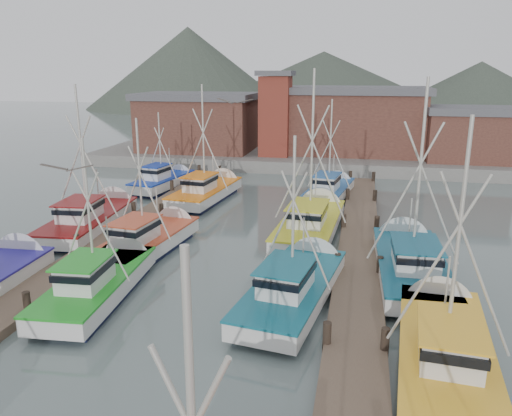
% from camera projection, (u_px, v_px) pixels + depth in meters
% --- Properties ---
extents(ground, '(260.00, 260.00, 0.00)m').
position_uv_depth(ground, '(186.00, 311.00, 20.92)').
color(ground, '#51615E').
rests_on(ground, ground).
extents(dock_left, '(2.30, 46.00, 1.50)m').
position_uv_depth(dock_left, '(85.00, 259.00, 26.08)').
color(dock_left, brown).
rests_on(dock_left, ground).
extents(dock_right, '(2.30, 46.00, 1.50)m').
position_uv_depth(dock_right, '(358.00, 282.00, 23.27)').
color(dock_right, brown).
rests_on(dock_right, ground).
extents(quay, '(44.00, 16.00, 1.20)m').
position_uv_depth(quay, '(299.00, 155.00, 55.65)').
color(quay, gray).
rests_on(quay, ground).
extents(shed_left, '(12.72, 8.48, 6.20)m').
position_uv_depth(shed_left, '(198.00, 121.00, 54.97)').
color(shed_left, brown).
rests_on(shed_left, quay).
extents(shed_center, '(14.84, 9.54, 6.90)m').
position_uv_depth(shed_center, '(355.00, 120.00, 53.36)').
color(shed_center, brown).
rests_on(shed_center, quay).
extents(shed_right, '(8.48, 6.36, 5.20)m').
position_uv_depth(shed_right, '(469.00, 133.00, 48.55)').
color(shed_right, brown).
rests_on(shed_right, quay).
extents(lookout_tower, '(3.60, 3.60, 8.50)m').
position_uv_depth(lookout_tower, '(275.00, 113.00, 50.96)').
color(lookout_tower, maroon).
rests_on(lookout_tower, quay).
extents(distant_hills, '(175.00, 140.00, 42.00)m').
position_uv_depth(distant_hills, '(292.00, 107.00, 139.06)').
color(distant_hills, '#444E41').
rests_on(distant_hills, ground).
extents(boat_4, '(3.24, 8.65, 7.83)m').
position_uv_depth(boat_4, '(102.00, 281.00, 22.25)').
color(boat_4, black).
rests_on(boat_4, ground).
extents(boat_5, '(4.13, 9.47, 8.09)m').
position_uv_depth(boat_5, '(296.00, 285.00, 21.78)').
color(boat_5, black).
rests_on(boat_5, ground).
extents(boat_7, '(3.80, 9.40, 9.34)m').
position_uv_depth(boat_7, '(444.00, 345.00, 17.03)').
color(boat_7, black).
rests_on(boat_7, ground).
extents(boat_8, '(3.56, 8.96, 8.14)m').
position_uv_depth(boat_8, '(150.00, 240.00, 27.68)').
color(boat_8, black).
rests_on(boat_8, ground).
extents(boat_9, '(4.34, 10.25, 10.81)m').
position_uv_depth(boat_9, '(312.00, 222.00, 30.90)').
color(boat_9, black).
rests_on(boat_9, ground).
extents(boat_10, '(4.06, 9.86, 9.85)m').
position_uv_depth(boat_10, '(93.00, 218.00, 31.77)').
color(boat_10, black).
rests_on(boat_10, ground).
extents(boat_11, '(4.23, 9.86, 10.40)m').
position_uv_depth(boat_11, '(410.00, 262.00, 24.41)').
color(boat_11, black).
rests_on(boat_11, ground).
extents(boat_12, '(3.83, 9.44, 9.59)m').
position_uv_depth(boat_12, '(208.00, 191.00, 38.92)').
color(boat_12, black).
rests_on(boat_12, ground).
extents(boat_13, '(3.74, 8.65, 8.39)m').
position_uv_depth(boat_13, '(330.00, 191.00, 38.95)').
color(boat_13, black).
rests_on(boat_13, ground).
extents(boat_14, '(3.45, 8.01, 7.05)m').
position_uv_depth(boat_14, '(165.00, 181.00, 42.50)').
color(boat_14, black).
rests_on(boat_14, ground).
extents(gull_near, '(1.55, 0.65, 0.24)m').
position_uv_depth(gull_near, '(67.00, 168.00, 14.00)').
color(gull_near, gray).
rests_on(gull_near, ground).
extents(gull_far, '(1.52, 0.66, 0.24)m').
position_uv_depth(gull_far, '(235.00, 102.00, 19.25)').
color(gull_far, gray).
rests_on(gull_far, ground).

